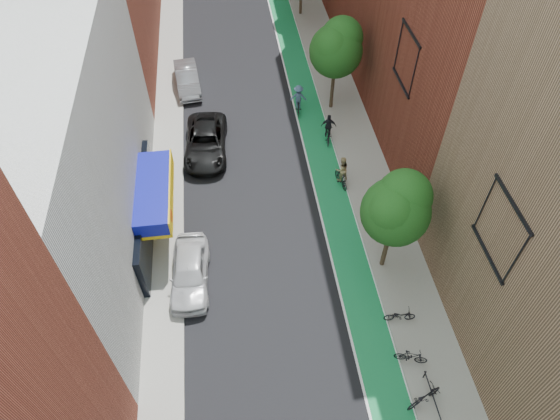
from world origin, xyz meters
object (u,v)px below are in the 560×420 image
object	(u,v)px
parked_car_silver	(187,79)
cyclist_lane_near	(341,173)
parked_car_white	(190,272)
cyclist_lane_mid	(328,131)
parked_car_black	(206,142)
cyclist_lane_far	(298,100)

from	to	relation	value
parked_car_silver	cyclist_lane_near	world-z (taller)	cyclist_lane_near
cyclist_lane_near	parked_car_white	bearing A→B (deg)	20.10
parked_car_silver	parked_car_white	bearing A→B (deg)	-95.63
parked_car_white	cyclist_lane_mid	xyz separation A→B (m)	(9.30, 10.19, -0.00)
cyclist_lane_near	cyclist_lane_mid	distance (m)	4.15
parked_car_white	parked_car_black	xyz separation A→B (m)	(1.15, 10.15, -0.02)
parked_car_black	cyclist_lane_near	xyz separation A→B (m)	(8.13, -4.11, 0.10)
parked_car_white	parked_car_silver	bearing A→B (deg)	93.03
parked_car_silver	cyclist_lane_mid	world-z (taller)	cyclist_lane_mid
parked_car_white	cyclist_lane_near	bearing A→B (deg)	36.08
parked_car_white	parked_car_silver	distance (m)	17.56
parked_car_white	parked_car_silver	world-z (taller)	parked_car_white
cyclist_lane_near	cyclist_lane_far	bearing A→B (deg)	-91.79
parked_car_black	cyclist_lane_near	size ratio (longest dim) A/B	2.74
parked_car_white	cyclist_lane_near	world-z (taller)	cyclist_lane_near
parked_car_white	cyclist_lane_mid	world-z (taller)	cyclist_lane_mid
cyclist_lane_near	cyclist_lane_mid	world-z (taller)	cyclist_lane_near
parked_car_black	cyclist_lane_near	world-z (taller)	cyclist_lane_near
cyclist_lane_mid	parked_car_silver	bearing A→B (deg)	-27.41
cyclist_lane_mid	cyclist_lane_far	distance (m)	3.70
parked_car_black	cyclist_lane_far	size ratio (longest dim) A/B	2.66
parked_car_black	cyclist_lane_near	bearing A→B (deg)	-22.66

